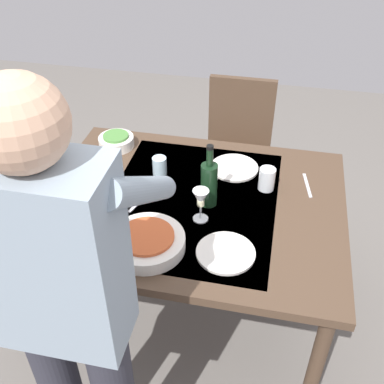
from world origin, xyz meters
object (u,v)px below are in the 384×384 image
wine_glass_left (53,221)px  water_cup_near_left (63,212)px  dining_table (192,214)px  water_cup_near_right (267,179)px  person_server (70,306)px  water_cup_far_left (160,166)px  serving_bowl_pasta (147,241)px  side_bowl_salad (116,141)px  wine_bottle (209,183)px  dinner_plate_far (226,253)px  chair_near (238,144)px  wine_glass_right (201,200)px  dinner_plate_near (234,168)px

wine_glass_left → water_cup_near_left: size_ratio=1.74×
dining_table → water_cup_near_right: 0.37m
wine_glass_left → water_cup_near_left: 0.14m
water_cup_near_left → person_server: bearing=118.5°
wine_glass_left → water_cup_far_left: (-0.28, -0.53, -0.06)m
water_cup_near_left → serving_bowl_pasta: bearing=167.3°
water_cup_far_left → side_bowl_salad: water_cup_far_left is taller
wine_bottle → dinner_plate_far: size_ratio=1.29×
dining_table → side_bowl_salad: (0.47, -0.36, 0.11)m
side_bowl_salad → wine_bottle: bearing=146.8°
dining_table → chair_near: bearing=-96.1°
wine_bottle → serving_bowl_pasta: 0.38m
wine_glass_right → dinner_plate_far: wine_glass_right is taller
dining_table → dinner_plate_far: size_ratio=5.79×
water_cup_far_left → water_cup_near_right: bearing=178.8°
serving_bowl_pasta → dinner_plate_far: 0.31m
chair_near → dinner_plate_far: 1.23m
dining_table → side_bowl_salad: size_ratio=7.39×
person_server → wine_glass_left: 0.52m
water_cup_near_left → side_bowl_salad: 0.60m
wine_glass_left → dinner_plate_near: (-0.62, -0.64, -0.10)m
serving_bowl_pasta → wine_glass_right: bearing=-129.3°
person_server → serving_bowl_pasta: person_server is taller
chair_near → water_cup_far_left: bearing=68.5°
side_bowl_salad → dinner_plate_near: (-0.62, 0.08, -0.03)m
serving_bowl_pasta → side_bowl_salad: (0.36, -0.68, 0.00)m
wine_glass_right → water_cup_near_left: (0.56, 0.12, -0.06)m
wine_bottle → wine_glass_left: (0.54, 0.36, -0.01)m
wine_bottle → side_bowl_salad: 0.66m
dinner_plate_far → serving_bowl_pasta: bearing=5.6°
water_cup_near_right → person_server: bearing=61.7°
dining_table → serving_bowl_pasta: bearing=70.9°
chair_near → wine_glass_left: wine_glass_left is taller
person_server → water_cup_near_left: person_server is taller
dining_table → wine_glass_left: size_ratio=8.81×
serving_bowl_pasta → dinner_plate_far: serving_bowl_pasta is taller
water_cup_near_left → serving_bowl_pasta: 0.40m
side_bowl_salad → water_cup_near_left: bearing=87.7°
wine_glass_right → serving_bowl_pasta: (0.17, 0.21, -0.07)m
dining_table → wine_glass_right: (-0.06, 0.11, 0.18)m
water_cup_near_right → wine_bottle: bearing=33.7°
chair_near → wine_bottle: bearing=88.5°
wine_bottle → wine_glass_right: wine_bottle is taller
person_server → dinner_plate_far: size_ratio=7.34×
wine_glass_left → water_cup_far_left: bearing=-117.8°
wine_bottle → water_cup_near_right: (-0.24, -0.16, -0.06)m
side_bowl_salad → dinner_plate_near: bearing=173.1°
person_server → dining_table: bearing=-104.1°
person_server → serving_bowl_pasta: bearing=-100.6°
water_cup_near_right → wine_glass_right: bearing=47.3°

